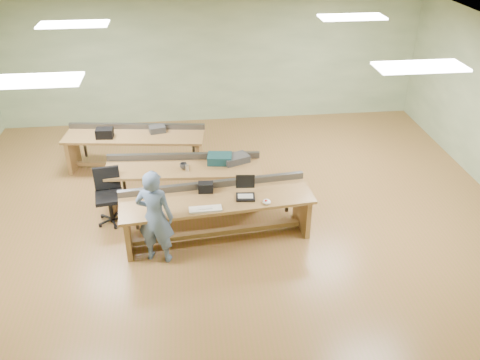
{
  "coord_description": "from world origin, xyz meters",
  "views": [
    {
      "loc": [
        -0.63,
        -7.78,
        5.04
      ],
      "look_at": [
        0.19,
        -0.6,
        0.86
      ],
      "focal_mm": 38.0,
      "sensor_mm": 36.0,
      "label": 1
    }
  ],
  "objects_px": {
    "camera_bag": "(206,187)",
    "parts_bin_grey": "(235,159)",
    "task_chair": "(110,203)",
    "mug": "(184,166)",
    "workbench_front": "(217,207)",
    "workbench_mid": "(183,176)",
    "drinks_can": "(187,168)",
    "person": "(155,217)",
    "laptop_base": "(245,197)",
    "workbench_back": "(135,143)",
    "parts_bin_teal": "(220,159)"
  },
  "relations": [
    {
      "from": "camera_bag",
      "to": "parts_bin_grey",
      "type": "height_order",
      "value": "camera_bag"
    },
    {
      "from": "task_chair",
      "to": "mug",
      "type": "bearing_deg",
      "value": 7.47
    },
    {
      "from": "workbench_front",
      "to": "workbench_mid",
      "type": "relative_size",
      "value": 1.12
    },
    {
      "from": "task_chair",
      "to": "drinks_can",
      "type": "xyz_separation_m",
      "value": [
        1.35,
        0.27,
        0.45
      ]
    },
    {
      "from": "person",
      "to": "laptop_base",
      "type": "bearing_deg",
      "value": -146.58
    },
    {
      "from": "workbench_back",
      "to": "task_chair",
      "type": "xyz_separation_m",
      "value": [
        -0.33,
        -1.89,
        -0.2
      ]
    },
    {
      "from": "workbench_mid",
      "to": "drinks_can",
      "type": "height_order",
      "value": "workbench_mid"
    },
    {
      "from": "camera_bag",
      "to": "workbench_mid",
      "type": "bearing_deg",
      "value": 116.43
    },
    {
      "from": "person",
      "to": "parts_bin_teal",
      "type": "bearing_deg",
      "value": -106.56
    },
    {
      "from": "workbench_back",
      "to": "task_chair",
      "type": "height_order",
      "value": "task_chair"
    },
    {
      "from": "parts_bin_teal",
      "to": "parts_bin_grey",
      "type": "xyz_separation_m",
      "value": [
        0.28,
        -0.01,
        -0.01
      ]
    },
    {
      "from": "person",
      "to": "camera_bag",
      "type": "xyz_separation_m",
      "value": [
        0.8,
        0.69,
        0.05
      ]
    },
    {
      "from": "laptop_base",
      "to": "camera_bag",
      "type": "distance_m",
      "value": 0.67
    },
    {
      "from": "parts_bin_teal",
      "to": "person",
      "type": "bearing_deg",
      "value": -123.36
    },
    {
      "from": "workbench_front",
      "to": "task_chair",
      "type": "relative_size",
      "value": 3.26
    },
    {
      "from": "workbench_mid",
      "to": "parts_bin_grey",
      "type": "xyz_separation_m",
      "value": [
        0.95,
        0.06,
        0.26
      ]
    },
    {
      "from": "workbench_mid",
      "to": "parts_bin_teal",
      "type": "height_order",
      "value": "parts_bin_teal"
    },
    {
      "from": "camera_bag",
      "to": "task_chair",
      "type": "xyz_separation_m",
      "value": [
        -1.63,
        0.47,
        -0.48
      ]
    },
    {
      "from": "workbench_back",
      "to": "drinks_can",
      "type": "height_order",
      "value": "workbench_back"
    },
    {
      "from": "camera_bag",
      "to": "laptop_base",
      "type": "bearing_deg",
      "value": -18.63
    },
    {
      "from": "camera_bag",
      "to": "task_chair",
      "type": "height_order",
      "value": "task_chair"
    },
    {
      "from": "workbench_mid",
      "to": "workbench_back",
      "type": "relative_size",
      "value": 0.98
    },
    {
      "from": "task_chair",
      "to": "parts_bin_teal",
      "type": "bearing_deg",
      "value": 6.81
    },
    {
      "from": "parts_bin_grey",
      "to": "mug",
      "type": "distance_m",
      "value": 0.94
    },
    {
      "from": "parts_bin_teal",
      "to": "drinks_can",
      "type": "height_order",
      "value": "parts_bin_teal"
    },
    {
      "from": "task_chair",
      "to": "laptop_base",
      "type": "bearing_deg",
      "value": -26.27
    },
    {
      "from": "workbench_back",
      "to": "task_chair",
      "type": "bearing_deg",
      "value": -92.22
    },
    {
      "from": "person",
      "to": "laptop_base",
      "type": "relative_size",
      "value": 5.2
    },
    {
      "from": "workbench_back",
      "to": "parts_bin_grey",
      "type": "distance_m",
      "value": 2.36
    },
    {
      "from": "parts_bin_teal",
      "to": "mug",
      "type": "bearing_deg",
      "value": -166.37
    },
    {
      "from": "laptop_base",
      "to": "parts_bin_teal",
      "type": "bearing_deg",
      "value": 109.06
    },
    {
      "from": "camera_bag",
      "to": "mug",
      "type": "relative_size",
      "value": 1.83
    },
    {
      "from": "workbench_front",
      "to": "person",
      "type": "relative_size",
      "value": 2.02
    },
    {
      "from": "camera_bag",
      "to": "parts_bin_teal",
      "type": "height_order",
      "value": "camera_bag"
    },
    {
      "from": "laptop_base",
      "to": "drinks_can",
      "type": "distance_m",
      "value": 1.35
    },
    {
      "from": "task_chair",
      "to": "workbench_mid",
      "type": "bearing_deg",
      "value": 10.89
    },
    {
      "from": "person",
      "to": "camera_bag",
      "type": "bearing_deg",
      "value": -122.37
    },
    {
      "from": "workbench_front",
      "to": "workbench_mid",
      "type": "distance_m",
      "value": 1.22
    },
    {
      "from": "workbench_mid",
      "to": "parts_bin_teal",
      "type": "relative_size",
      "value": 6.54
    },
    {
      "from": "workbench_mid",
      "to": "task_chair",
      "type": "relative_size",
      "value": 2.92
    },
    {
      "from": "workbench_back",
      "to": "person",
      "type": "xyz_separation_m",
      "value": [
        0.51,
        -3.05,
        0.23
      ]
    },
    {
      "from": "camera_bag",
      "to": "task_chair",
      "type": "bearing_deg",
      "value": 168.8
    },
    {
      "from": "parts_bin_grey",
      "to": "mug",
      "type": "height_order",
      "value": "parts_bin_grey"
    },
    {
      "from": "workbench_mid",
      "to": "camera_bag",
      "type": "height_order",
      "value": "camera_bag"
    },
    {
      "from": "parts_bin_teal",
      "to": "drinks_can",
      "type": "bearing_deg",
      "value": -157.59
    },
    {
      "from": "workbench_mid",
      "to": "mug",
      "type": "distance_m",
      "value": 0.26
    },
    {
      "from": "laptop_base",
      "to": "task_chair",
      "type": "height_order",
      "value": "task_chair"
    },
    {
      "from": "task_chair",
      "to": "parts_bin_grey",
      "type": "xyz_separation_m",
      "value": [
        2.22,
        0.5,
        0.46
      ]
    },
    {
      "from": "laptop_base",
      "to": "drinks_can",
      "type": "height_order",
      "value": "drinks_can"
    },
    {
      "from": "workbench_front",
      "to": "task_chair",
      "type": "distance_m",
      "value": 1.92
    }
  ]
}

